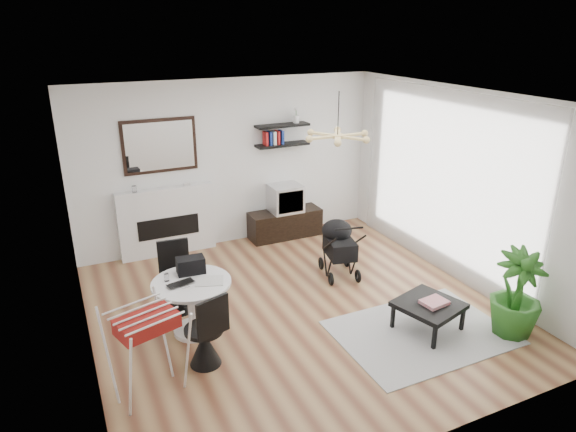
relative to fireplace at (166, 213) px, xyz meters
name	(u,v)px	position (x,y,z in m)	size (l,w,h in m)	color
floor	(297,309)	(1.10, -2.42, -0.69)	(5.00, 5.00, 0.00)	brown
ceiling	(298,98)	(1.10, -2.42, 2.01)	(5.00, 5.00, 0.00)	white
wall_back	(230,163)	(1.10, 0.08, 0.66)	(5.00, 5.00, 0.00)	white
wall_left	(76,248)	(-1.40, -2.42, 0.66)	(5.00, 5.00, 0.00)	white
wall_right	(458,185)	(3.60, -2.42, 0.66)	(5.00, 5.00, 0.00)	white
sheer_curtain	(443,183)	(3.50, -2.22, 0.66)	(0.04, 3.60, 2.60)	white
fireplace	(166,213)	(0.00, 0.00, 0.00)	(1.50, 0.17, 2.16)	white
shelf_lower	(282,145)	(1.98, -0.05, 0.91)	(0.90, 0.25, 0.04)	black
shelf_upper	(282,125)	(1.98, -0.05, 1.23)	(0.90, 0.25, 0.04)	black
pendant_lamp	(338,136)	(1.80, -2.12, 1.46)	(0.90, 0.90, 0.10)	tan
tv_console	(285,224)	(1.98, -0.15, -0.45)	(1.25, 0.44, 0.47)	black
crt_tv	(285,198)	(1.98, -0.16, 0.01)	(0.53, 0.46, 0.46)	silver
dining_table	(193,299)	(-0.24, -2.37, -0.24)	(0.93, 0.93, 0.68)	white
laptop	(182,285)	(-0.36, -2.44, 0.00)	(0.31, 0.20, 0.02)	black
black_bag	(191,265)	(-0.18, -2.15, 0.09)	(0.33, 0.20, 0.20)	black
newspaper	(210,281)	(-0.05, -2.45, 0.00)	(0.32, 0.26, 0.01)	white
drinking_glass	(167,277)	(-0.49, -2.23, 0.04)	(0.06, 0.06, 0.09)	white
chair_far	(178,290)	(-0.29, -1.79, -0.40)	(0.43, 0.45, 0.91)	black
chair_near	(206,342)	(-0.29, -3.04, -0.41)	(0.45, 0.47, 0.88)	black
drying_rack	(148,352)	(-0.93, -3.29, -0.18)	(0.79, 0.76, 0.96)	white
stroller	(339,249)	(2.10, -1.77, -0.30)	(0.59, 0.79, 0.90)	black
rug	(421,332)	(2.20, -3.55, -0.68)	(2.01, 1.45, 0.01)	#ABABAB
coffee_table	(429,306)	(2.32, -3.51, -0.36)	(0.84, 0.84, 0.35)	black
magazines	(434,302)	(2.36, -3.55, -0.30)	(0.30, 0.23, 0.04)	#DE374C
potted_plant	(516,294)	(3.17, -4.00, -0.15)	(0.60, 0.60, 1.06)	#26631C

